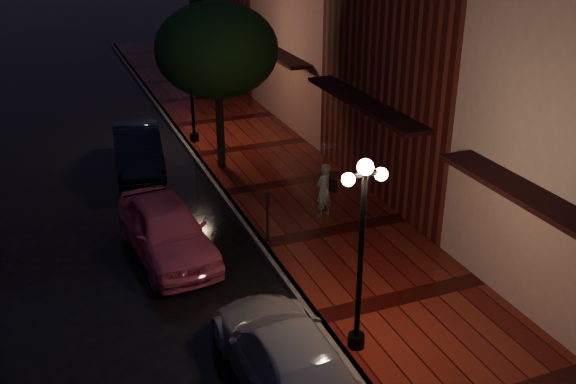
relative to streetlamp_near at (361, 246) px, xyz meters
name	(u,v)px	position (x,y,z in m)	size (l,w,h in m)	color
ground	(262,249)	(-0.35, 5.00, -2.60)	(120.00, 120.00, 0.00)	black
sidewalk	(335,232)	(1.90, 5.00, -2.53)	(4.50, 60.00, 0.15)	#440F0C
curb	(262,246)	(-0.35, 5.00, -2.53)	(0.25, 60.00, 0.15)	#595451
storefront_mid	(451,21)	(6.65, 7.00, 2.90)	(5.00, 8.00, 11.00)	#511914
storefront_far	(337,16)	(6.65, 15.00, 1.90)	(5.00, 8.00, 9.00)	#8C5951
streetlamp_near	(361,246)	(0.00, 0.00, 0.00)	(0.96, 0.36, 4.31)	black
streetlamp_far	(191,81)	(0.00, 14.00, 0.00)	(0.96, 0.36, 4.31)	black
street_tree	(217,53)	(0.26, 10.99, 1.64)	(4.16, 4.16, 5.80)	black
pink_car	(166,230)	(-2.86, 5.61, -1.81)	(1.87, 4.65, 1.58)	#DB5A7A
navy_car	(138,148)	(-2.49, 12.32, -1.84)	(1.61, 4.63, 1.53)	black
silver_car	(286,356)	(-1.78, -0.40, -1.89)	(2.00, 4.91, 1.42)	#A3A2AA
woman_with_umbrella	(324,168)	(1.98, 6.00, -0.89)	(0.98, 1.00, 2.36)	silver
parking_meter	(267,212)	(-0.14, 5.11, -1.54)	(0.17, 0.15, 1.51)	black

